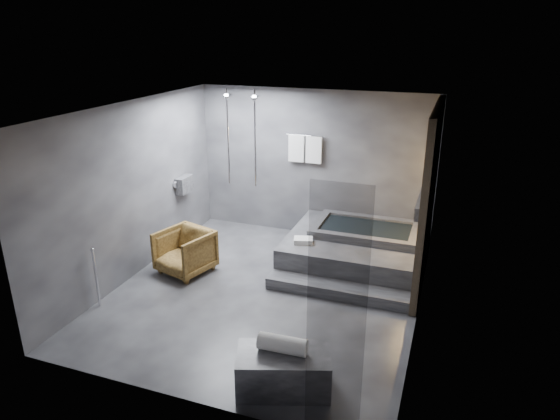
% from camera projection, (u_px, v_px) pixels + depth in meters
% --- Properties ---
extents(room, '(5.00, 5.04, 2.82)m').
position_uv_depth(room, '(297.00, 183.00, 7.18)').
color(room, '#29292B').
rests_on(room, ground).
extents(tub_deck, '(2.20, 2.00, 0.50)m').
position_uv_depth(tub_deck, '(354.00, 250.00, 8.55)').
color(tub_deck, '#2E2E30').
rests_on(tub_deck, ground).
extents(tub_step, '(2.20, 0.36, 0.18)m').
position_uv_depth(tub_step, '(337.00, 290.00, 7.56)').
color(tub_step, '#2E2E30').
rests_on(tub_step, ground).
extents(concrete_bench, '(1.16, 0.87, 0.47)m').
position_uv_depth(concrete_bench, '(283.00, 371.00, 5.57)').
color(concrete_bench, '#353437').
rests_on(concrete_bench, ground).
extents(driftwood_chair, '(0.98, 0.99, 0.73)m').
position_uv_depth(driftwood_chair, '(185.00, 252.00, 8.21)').
color(driftwood_chair, '#422C10').
rests_on(driftwood_chair, ground).
extents(rolled_towel, '(0.55, 0.22, 0.20)m').
position_uv_depth(rolled_towel, '(282.00, 344.00, 5.48)').
color(rolled_towel, white).
rests_on(rolled_towel, concrete_bench).
extents(deck_towel, '(0.36, 0.30, 0.08)m').
position_uv_depth(deck_towel, '(303.00, 240.00, 8.20)').
color(deck_towel, white).
rests_on(deck_towel, tub_deck).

